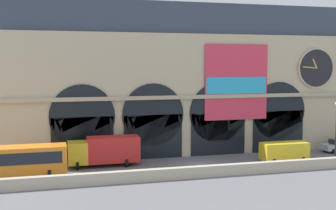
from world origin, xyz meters
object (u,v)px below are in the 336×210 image
box_truck_midwest (105,150)px  van_mideast (284,151)px  street_lamp_quayside (336,125)px  bus_west (7,161)px

box_truck_midwest → van_mideast: size_ratio=1.44×
box_truck_midwest → street_lamp_quayside: size_ratio=1.09×
van_mideast → street_lamp_quayside: bearing=-33.6°
van_mideast → street_lamp_quayside: street_lamp_quayside is taller
street_lamp_quayside → bus_west: bearing=174.6°
bus_west → street_lamp_quayside: (33.34, -3.15, 2.63)m
bus_west → van_mideast: size_ratio=2.12×
street_lamp_quayside → van_mideast: bearing=146.4°
van_mideast → street_lamp_quayside: size_ratio=0.75×
bus_west → street_lamp_quayside: bearing=-5.4°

